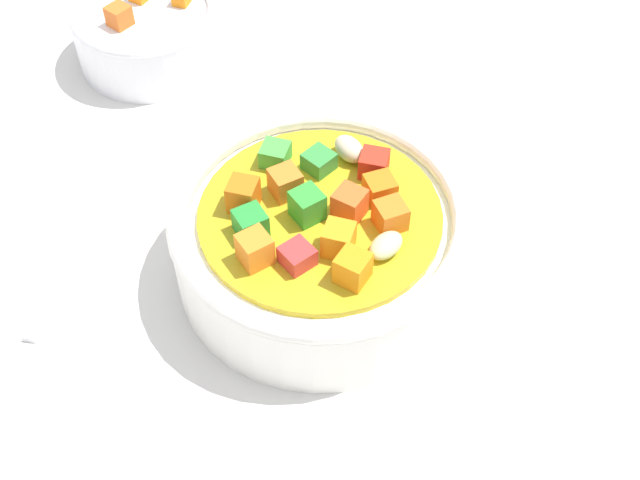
% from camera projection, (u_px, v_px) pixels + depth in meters
% --- Properties ---
extents(ground_plane, '(1.40, 1.40, 0.02)m').
position_uv_depth(ground_plane, '(320.00, 281.00, 0.46)').
color(ground_plane, silver).
extents(soup_bowl_main, '(0.16, 0.16, 0.06)m').
position_uv_depth(soup_bowl_main, '(320.00, 237.00, 0.43)').
color(soup_bowl_main, white).
rests_on(soup_bowl_main, ground_plane).
extents(spoon, '(0.13, 0.20, 0.01)m').
position_uv_depth(spoon, '(33.00, 326.00, 0.42)').
color(spoon, silver).
rests_on(spoon, ground_plane).
extents(side_bowl_small, '(0.10, 0.10, 0.05)m').
position_uv_depth(side_bowl_small, '(148.00, 32.00, 0.55)').
color(side_bowl_small, white).
rests_on(side_bowl_small, ground_plane).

